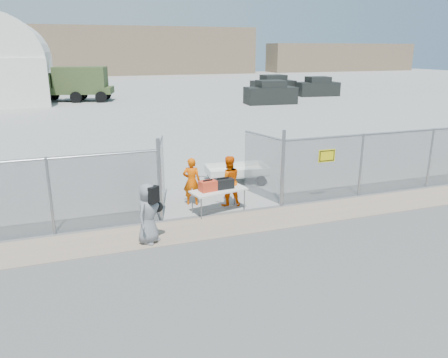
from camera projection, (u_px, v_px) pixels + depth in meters
name	position (u px, v px, depth m)	size (l,w,h in m)	color
ground	(248.00, 237.00, 11.93)	(160.00, 160.00, 0.00)	#504F4F
tarmac_inside	(108.00, 94.00, 49.88)	(160.00, 80.00, 0.01)	gray
dirt_strip	(235.00, 224.00, 12.83)	(44.00, 1.60, 0.01)	gray
distant_hills	(116.00, 51.00, 82.71)	(140.00, 6.00, 9.00)	#7F684F
chain_link_fence	(224.00, 179.00, 13.42)	(40.00, 0.20, 2.20)	gray
quonset_hangar	(5.00, 58.00, 43.75)	(9.00, 18.00, 8.00)	white
folding_table	(219.00, 201.00, 13.68)	(1.75, 0.73, 0.74)	silver
orange_bag	(208.00, 186.00, 13.40)	(0.51, 0.34, 0.32)	red
black_duffel	(223.00, 184.00, 13.66)	(0.63, 0.37, 0.30)	black
security_worker_left	(192.00, 181.00, 14.21)	(0.58, 0.38, 1.59)	#F25800
security_worker_right	(228.00, 181.00, 14.11)	(0.81, 0.63, 1.67)	#F25800
visitor	(148.00, 213.00, 11.40)	(0.80, 0.52, 1.63)	slate
utility_trailer	(236.00, 174.00, 16.69)	(2.92, 1.51, 0.71)	silver
military_truck	(76.00, 84.00, 42.08)	(6.88, 2.54, 3.28)	#3D4E27
parked_vehicle_near	(270.00, 93.00, 40.23)	(4.64, 2.10, 2.10)	black
parked_vehicle_mid	(273.00, 85.00, 48.05)	(4.70, 2.13, 2.13)	black
parked_vehicle_far	(318.00, 87.00, 47.04)	(4.42, 2.00, 2.00)	black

